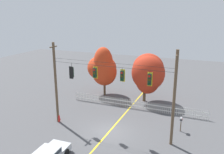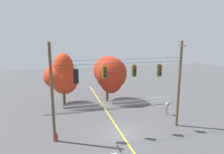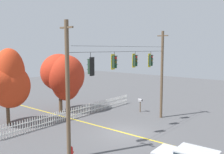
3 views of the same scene
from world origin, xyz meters
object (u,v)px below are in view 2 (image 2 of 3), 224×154
traffic_signal_northbound_primary (134,71)px  traffic_signal_southbound_primary (160,71)px  autumn_maple_near_fence (62,76)px  roadside_mailbox (167,105)px  fire_hydrant (57,137)px  traffic_signal_northbound_secondary (76,76)px  traffic_signal_eastbound_side (105,72)px  autumn_maple_mid (110,74)px

traffic_signal_northbound_primary → traffic_signal_southbound_primary: bearing=0.0°
autumn_maple_near_fence → roadside_mailbox: size_ratio=4.71×
fire_hydrant → roadside_mailbox: 12.46m
traffic_signal_northbound_primary → traffic_signal_northbound_secondary: bearing=-179.8°
traffic_signal_southbound_primary → roadside_mailbox: (2.64, 2.72, -4.52)m
fire_hydrant → traffic_signal_eastbound_side: bearing=0.6°
traffic_signal_northbound_secondary → roadside_mailbox: 11.53m
fire_hydrant → autumn_maple_near_fence: bearing=84.7°
traffic_signal_eastbound_side → traffic_signal_southbound_primary: 5.18m
traffic_signal_northbound_secondary → autumn_maple_near_fence: size_ratio=0.23×
traffic_signal_northbound_primary → roadside_mailbox: size_ratio=0.91×
traffic_signal_eastbound_side → fire_hydrant: (-4.30, -0.05, -5.41)m
traffic_signal_eastbound_side → autumn_maple_near_fence: (-3.44, 9.32, -1.90)m
traffic_signal_northbound_primary → autumn_maple_near_fence: bearing=123.4°
traffic_signal_northbound_primary → fire_hydrant: traffic_signal_northbound_primary is taller
traffic_signal_northbound_primary → autumn_maple_near_fence: (-6.14, 9.32, -1.89)m
traffic_signal_southbound_primary → autumn_maple_near_fence: size_ratio=0.21×
traffic_signal_northbound_secondary → fire_hydrant: size_ratio=2.08×
traffic_signal_eastbound_side → autumn_maple_near_fence: autumn_maple_near_fence is taller
traffic_signal_northbound_secondary → autumn_maple_mid: traffic_signal_northbound_secondary is taller
autumn_maple_mid → autumn_maple_near_fence: bearing=178.5°
traffic_signal_northbound_secondary → traffic_signal_northbound_primary: bearing=0.2°
traffic_signal_eastbound_side → roadside_mailbox: 9.47m
traffic_signal_northbound_secondary → traffic_signal_southbound_primary: same height
autumn_maple_mid → fire_hydrant: (-7.13, -9.20, -3.51)m
autumn_maple_mid → fire_hydrant: bearing=-127.8°
traffic_signal_eastbound_side → autumn_maple_mid: (2.83, 9.16, -1.90)m
traffic_signal_northbound_secondary → roadside_mailbox: traffic_signal_northbound_secondary is taller
autumn_maple_mid → fire_hydrant: 12.16m
traffic_signal_northbound_secondary → fire_hydrant: 5.52m
autumn_maple_mid → traffic_signal_northbound_primary: bearing=-90.8°
traffic_signal_northbound_secondary → traffic_signal_southbound_primary: bearing=0.1°
autumn_maple_mid → fire_hydrant: size_ratio=8.34×
traffic_signal_southbound_primary → fire_hydrant: traffic_signal_southbound_primary is taller
autumn_maple_near_fence → autumn_maple_mid: bearing=-1.5°
autumn_maple_mid → traffic_signal_northbound_secondary: bearing=-120.1°
traffic_signal_northbound_primary → roadside_mailbox: 7.39m
autumn_maple_near_fence → roadside_mailbox: autumn_maple_near_fence is taller
autumn_maple_mid → traffic_signal_eastbound_side: bearing=-107.2°
traffic_signal_northbound_secondary → roadside_mailbox: size_ratio=1.07×
autumn_maple_near_fence → autumn_maple_mid: autumn_maple_near_fence is taller
traffic_signal_northbound_secondary → autumn_maple_mid: (5.31, 9.17, -1.71)m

